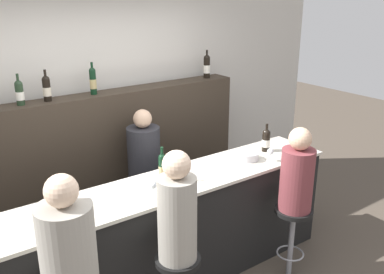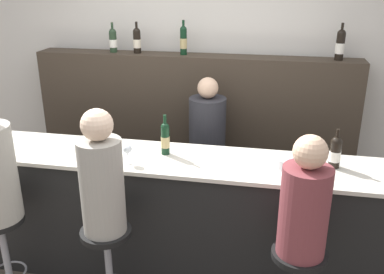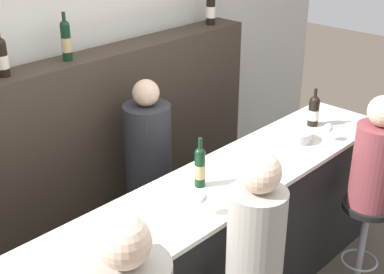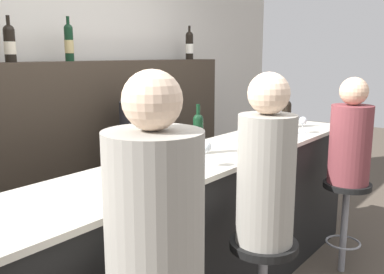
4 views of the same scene
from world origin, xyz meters
name	(u,v)px [view 2 (image 2 of 4)]	position (x,y,z in m)	size (l,w,h in m)	color
wall_back	(198,78)	(0.00, 1.69, 1.30)	(6.40, 0.05, 2.60)	beige
bar_counter	(166,215)	(0.00, 0.28, 0.51)	(3.37, 0.60, 1.02)	black
back_bar_cabinet	(194,132)	(0.00, 1.47, 0.79)	(3.16, 0.28, 1.58)	#382D23
wine_bottle_counter_0	(165,138)	(-0.01, 0.34, 1.15)	(0.07, 0.07, 0.31)	black
wine_bottle_counter_1	(335,152)	(1.23, 0.34, 1.14)	(0.08, 0.08, 0.29)	black
wine_bottle_backbar_0	(113,40)	(-0.82, 1.47, 1.70)	(0.07, 0.07, 0.29)	#233823
wine_bottle_backbar_1	(137,40)	(-0.57, 1.47, 1.71)	(0.08, 0.08, 0.30)	black
wine_bottle_backbar_2	(183,40)	(-0.10, 1.47, 1.72)	(0.07, 0.07, 0.32)	black
wine_bottle_backbar_3	(340,45)	(1.33, 1.47, 1.72)	(0.08, 0.08, 0.33)	black
wine_glass_0	(127,150)	(-0.23, 0.12, 1.13)	(0.07, 0.07, 0.15)	silver
wine_glass_1	(313,167)	(1.07, 0.12, 1.11)	(0.08, 0.08, 0.13)	silver
metal_bowl	(290,163)	(0.93, 0.28, 1.06)	(0.21, 0.21, 0.07)	#B7B7BC
bar_stool_left	(2,237)	(-1.07, -0.28, 0.54)	(0.35, 0.35, 0.70)	gray
bar_stool_middle	(107,250)	(-0.27, -0.28, 0.54)	(0.35, 0.35, 0.70)	gray
guest_seated_middle	(101,179)	(-0.27, -0.28, 1.09)	(0.29, 0.29, 0.85)	gray
bar_stool_right	(297,273)	(1.00, -0.28, 0.54)	(0.35, 0.35, 0.70)	gray
guest_seated_right	(305,204)	(1.00, -0.28, 1.04)	(0.30, 0.30, 0.77)	brown
bartender	(207,161)	(0.21, 1.04, 0.67)	(0.34, 0.34, 1.47)	#28282D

